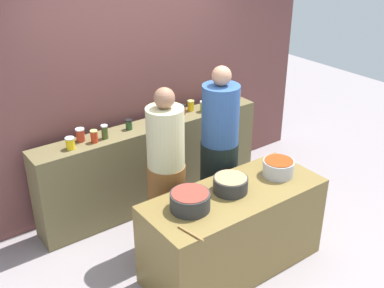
# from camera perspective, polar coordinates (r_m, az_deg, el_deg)

# --- Properties ---
(ground) EXTENTS (12.00, 12.00, 0.00)m
(ground) POSITION_cam_1_polar(r_m,az_deg,el_deg) (4.88, 2.48, -12.62)
(ground) COLOR gray
(storefront_wall) EXTENTS (4.80, 0.12, 3.00)m
(storefront_wall) POSITION_cam_1_polar(r_m,az_deg,el_deg) (5.25, -7.18, 8.74)
(storefront_wall) COLOR brown
(storefront_wall) RESTS_ON ground
(display_shelf) EXTENTS (2.70, 0.36, 0.99)m
(display_shelf) POSITION_cam_1_polar(r_m,az_deg,el_deg) (5.36, -4.74, -2.44)
(display_shelf) COLOR brown
(display_shelf) RESTS_ON ground
(prep_table) EXTENTS (1.70, 0.70, 0.83)m
(prep_table) POSITION_cam_1_polar(r_m,az_deg,el_deg) (4.45, 5.02, -10.40)
(prep_table) COLOR brown
(prep_table) RESTS_ON ground
(preserve_jar_0) EXTENTS (0.09, 0.09, 0.12)m
(preserve_jar_0) POSITION_cam_1_polar(r_m,az_deg,el_deg) (4.71, -14.53, 0.09)
(preserve_jar_0) COLOR yellow
(preserve_jar_0) RESTS_ON display_shelf
(preserve_jar_1) EXTENTS (0.09, 0.09, 0.14)m
(preserve_jar_1) POSITION_cam_1_polar(r_m,az_deg,el_deg) (4.84, -13.37, 1.08)
(preserve_jar_1) COLOR #AB311F
(preserve_jar_1) RESTS_ON display_shelf
(preserve_jar_2) EXTENTS (0.07, 0.07, 0.13)m
(preserve_jar_2) POSITION_cam_1_polar(r_m,az_deg,el_deg) (4.79, -11.76, 0.92)
(preserve_jar_2) COLOR #B93016
(preserve_jar_2) RESTS_ON display_shelf
(preserve_jar_3) EXTENTS (0.07, 0.07, 0.15)m
(preserve_jar_3) POSITION_cam_1_polar(r_m,az_deg,el_deg) (4.85, -10.53, 1.46)
(preserve_jar_3) COLOR #3C4E1F
(preserve_jar_3) RESTS_ON display_shelf
(preserve_jar_4) EXTENTS (0.07, 0.07, 0.11)m
(preserve_jar_4) POSITION_cam_1_polar(r_m,az_deg,el_deg) (5.02, -7.65, 2.36)
(preserve_jar_4) COLOR #254421
(preserve_jar_4) RESTS_ON display_shelf
(preserve_jar_5) EXTENTS (0.07, 0.07, 0.13)m
(preserve_jar_5) POSITION_cam_1_polar(r_m,az_deg,el_deg) (5.15, -3.24, 3.29)
(preserve_jar_5) COLOR #B13325
(preserve_jar_5) RESTS_ON display_shelf
(preserve_jar_6) EXTENTS (0.09, 0.09, 0.13)m
(preserve_jar_6) POSITION_cam_1_polar(r_m,az_deg,el_deg) (5.33, -2.32, 4.18)
(preserve_jar_6) COLOR #A53D15
(preserve_jar_6) RESTS_ON display_shelf
(preserve_jar_7) EXTENTS (0.09, 0.09, 0.11)m
(preserve_jar_7) POSITION_cam_1_polar(r_m,az_deg,el_deg) (5.37, -1.22, 4.21)
(preserve_jar_7) COLOR brown
(preserve_jar_7) RESTS_ON display_shelf
(preserve_jar_8) EXTENTS (0.08, 0.08, 0.12)m
(preserve_jar_8) POSITION_cam_1_polar(r_m,az_deg,el_deg) (5.46, -0.15, 4.68)
(preserve_jar_8) COLOR gold
(preserve_jar_8) RESTS_ON display_shelf
(preserve_jar_9) EXTENTS (0.09, 0.09, 0.12)m
(preserve_jar_9) POSITION_cam_1_polar(r_m,az_deg,el_deg) (5.44, 1.44, 4.59)
(preserve_jar_9) COLOR olive
(preserve_jar_9) RESTS_ON display_shelf
(preserve_jar_10) EXTENTS (0.07, 0.07, 0.12)m
(preserve_jar_10) POSITION_cam_1_polar(r_m,az_deg,el_deg) (5.48, 2.47, 4.73)
(preserve_jar_10) COLOR #954F1D
(preserve_jar_10) RESTS_ON display_shelf
(preserve_jar_11) EXTENTS (0.08, 0.08, 0.14)m
(preserve_jar_11) POSITION_cam_1_polar(r_m,az_deg,el_deg) (5.83, 5.53, 6.08)
(preserve_jar_11) COLOR orange
(preserve_jar_11) RESTS_ON display_shelf
(cooking_pot_left) EXTENTS (0.34, 0.34, 0.16)m
(cooking_pot_left) POSITION_cam_1_polar(r_m,az_deg,el_deg) (3.94, -0.23, -6.91)
(cooking_pot_left) COLOR #2D2D2D
(cooking_pot_left) RESTS_ON prep_table
(cooking_pot_center) EXTENTS (0.31, 0.31, 0.14)m
(cooking_pot_center) POSITION_cam_1_polar(r_m,az_deg,el_deg) (4.20, 4.67, -4.88)
(cooking_pot_center) COLOR #2D2D2D
(cooking_pot_center) RESTS_ON prep_table
(cooking_pot_right) EXTENTS (0.29, 0.29, 0.15)m
(cooking_pot_right) POSITION_cam_1_polar(r_m,az_deg,el_deg) (4.51, 10.39, -2.85)
(cooking_pot_right) COLOR #B7B7BC
(cooking_pot_right) RESTS_ON prep_table
(wooden_spoon) EXTENTS (0.07, 0.27, 0.02)m
(wooden_spoon) POSITION_cam_1_polar(r_m,az_deg,el_deg) (3.70, -0.15, -10.79)
(wooden_spoon) COLOR #9E703D
(wooden_spoon) RESTS_ON prep_table
(cook_with_tongs) EXTENTS (0.36, 0.36, 1.70)m
(cook_with_tongs) POSITION_cam_1_polar(r_m,az_deg,el_deg) (4.49, -3.10, -4.47)
(cook_with_tongs) COLOR brown
(cook_with_tongs) RESTS_ON ground
(cook_in_cap) EXTENTS (0.39, 0.39, 1.77)m
(cook_in_cap) POSITION_cam_1_polar(r_m,az_deg,el_deg) (4.83, 3.31, -1.69)
(cook_in_cap) COLOR black
(cook_in_cap) RESTS_ON ground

